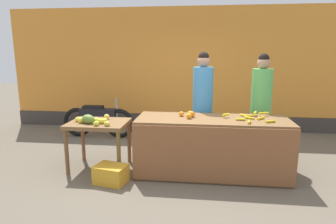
% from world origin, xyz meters
% --- Properties ---
extents(ground_plane, '(24.00, 24.00, 0.00)m').
position_xyz_m(ground_plane, '(0.00, 0.00, 0.00)').
color(ground_plane, '#665B4C').
extents(market_wall_back, '(8.75, 0.23, 2.88)m').
position_xyz_m(market_wall_back, '(0.00, 2.71, 1.41)').
color(market_wall_back, orange).
rests_on(market_wall_back, ground).
extents(fruit_stall_counter, '(2.28, 0.82, 0.87)m').
position_xyz_m(fruit_stall_counter, '(0.50, -0.01, 0.44)').
color(fruit_stall_counter, brown).
rests_on(fruit_stall_counter, ground).
extents(side_table_wooden, '(0.92, 0.72, 0.77)m').
position_xyz_m(side_table_wooden, '(-1.28, 0.00, 0.66)').
color(side_table_wooden, brown).
rests_on(side_table_wooden, ground).
extents(banana_bunch_pile, '(0.74, 0.64, 0.07)m').
position_xyz_m(banana_bunch_pile, '(1.07, 0.04, 0.90)').
color(banana_bunch_pile, yellow).
rests_on(banana_bunch_pile, fruit_stall_counter).
extents(orange_pile, '(0.25, 0.24, 0.09)m').
position_xyz_m(orange_pile, '(0.14, 0.04, 0.92)').
color(orange_pile, orange).
rests_on(orange_pile, fruit_stall_counter).
extents(mango_papaya_pile, '(0.65, 0.55, 0.14)m').
position_xyz_m(mango_papaya_pile, '(-1.34, -0.10, 0.82)').
color(mango_papaya_pile, '#DED24A').
rests_on(mango_papaya_pile, side_table_wooden).
extents(vendor_woman_blue_shirt, '(0.34, 0.34, 1.86)m').
position_xyz_m(vendor_woman_blue_shirt, '(0.35, 0.65, 0.94)').
color(vendor_woman_blue_shirt, '#33333D').
rests_on(vendor_woman_blue_shirt, ground).
extents(vendor_woman_green_shirt, '(0.34, 0.34, 1.83)m').
position_xyz_m(vendor_woman_green_shirt, '(1.34, 0.74, 0.92)').
color(vendor_woman_green_shirt, '#33333D').
rests_on(vendor_woman_green_shirt, ground).
extents(parked_motorcycle, '(1.60, 0.18, 0.88)m').
position_xyz_m(parked_motorcycle, '(-1.92, 1.69, 0.40)').
color(parked_motorcycle, black).
rests_on(parked_motorcycle, ground).
extents(produce_crate, '(0.50, 0.41, 0.26)m').
position_xyz_m(produce_crate, '(-0.94, -0.51, 0.13)').
color(produce_crate, gold).
rests_on(produce_crate, ground).
extents(produce_sack, '(0.47, 0.46, 0.55)m').
position_xyz_m(produce_sack, '(-0.57, 0.86, 0.28)').
color(produce_sack, tan).
rests_on(produce_sack, ground).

